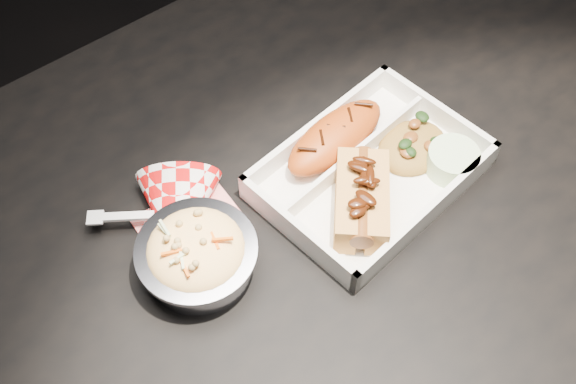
{
  "coord_description": "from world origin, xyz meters",
  "views": [
    {
      "loc": [
        -0.35,
        -0.34,
        1.44
      ],
      "look_at": [
        -0.08,
        0.01,
        0.81
      ],
      "focal_mm": 45.0,
      "sensor_mm": 36.0,
      "label": 1
    }
  ],
  "objects_px": {
    "food_tray": "(369,173)",
    "fried_pastry": "(335,137)",
    "foil_coleslaw_cup": "(197,254)",
    "napkin_fork": "(178,216)",
    "hotdog": "(362,198)",
    "dining_table": "(338,232)"
  },
  "relations": [
    {
      "from": "food_tray",
      "to": "fried_pastry",
      "type": "height_order",
      "value": "fried_pastry"
    },
    {
      "from": "dining_table",
      "to": "fried_pastry",
      "type": "bearing_deg",
      "value": 58.89
    },
    {
      "from": "dining_table",
      "to": "foil_coleslaw_cup",
      "type": "relative_size",
      "value": 9.28
    },
    {
      "from": "fried_pastry",
      "to": "foil_coleslaw_cup",
      "type": "height_order",
      "value": "foil_coleslaw_cup"
    },
    {
      "from": "dining_table",
      "to": "foil_coleslaw_cup",
      "type": "distance_m",
      "value": 0.22
    },
    {
      "from": "foil_coleslaw_cup",
      "to": "napkin_fork",
      "type": "height_order",
      "value": "same"
    },
    {
      "from": "foil_coleslaw_cup",
      "to": "food_tray",
      "type": "bearing_deg",
      "value": -6.13
    },
    {
      "from": "fried_pastry",
      "to": "hotdog",
      "type": "bearing_deg",
      "value": -112.31
    },
    {
      "from": "food_tray",
      "to": "hotdog",
      "type": "height_order",
      "value": "hotdog"
    },
    {
      "from": "fried_pastry",
      "to": "hotdog",
      "type": "distance_m",
      "value": 0.09
    },
    {
      "from": "food_tray",
      "to": "napkin_fork",
      "type": "xyz_separation_m",
      "value": [
        -0.21,
        0.09,
        0.01
      ]
    },
    {
      "from": "foil_coleslaw_cup",
      "to": "dining_table",
      "type": "bearing_deg",
      "value": -5.72
    },
    {
      "from": "food_tray",
      "to": "napkin_fork",
      "type": "height_order",
      "value": "napkin_fork"
    },
    {
      "from": "hotdog",
      "to": "napkin_fork",
      "type": "relative_size",
      "value": 0.78
    },
    {
      "from": "fried_pastry",
      "to": "hotdog",
      "type": "relative_size",
      "value": 1.19
    },
    {
      "from": "dining_table",
      "to": "hotdog",
      "type": "xyz_separation_m",
      "value": [
        -0.01,
        -0.04,
        0.12
      ]
    },
    {
      "from": "hotdog",
      "to": "napkin_fork",
      "type": "distance_m",
      "value": 0.21
    },
    {
      "from": "fried_pastry",
      "to": "napkin_fork",
      "type": "bearing_deg",
      "value": 171.49
    },
    {
      "from": "fried_pastry",
      "to": "napkin_fork",
      "type": "relative_size",
      "value": 0.93
    },
    {
      "from": "dining_table",
      "to": "food_tray",
      "type": "distance_m",
      "value": 0.11
    },
    {
      "from": "hotdog",
      "to": "dining_table",
      "type": "bearing_deg",
      "value": 33.64
    },
    {
      "from": "hotdog",
      "to": "napkin_fork",
      "type": "xyz_separation_m",
      "value": [
        -0.17,
        0.12,
        -0.02
      ]
    }
  ]
}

